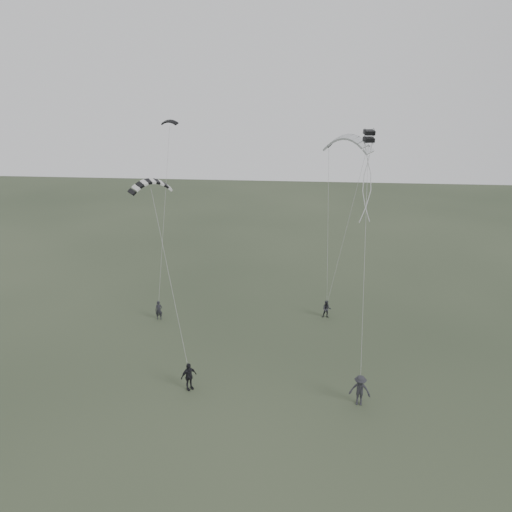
# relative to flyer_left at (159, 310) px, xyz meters

# --- Properties ---
(ground) EXTENTS (140.00, 140.00, 0.00)m
(ground) POSITION_rel_flyer_left_xyz_m (6.96, -7.15, -0.79)
(ground) COLOR #2E3926
(ground) RESTS_ON ground
(flyer_left) EXTENTS (0.62, 0.45, 1.59)m
(flyer_left) POSITION_rel_flyer_left_xyz_m (0.00, 0.00, 0.00)
(flyer_left) COLOR black
(flyer_left) RESTS_ON ground
(flyer_right) EXTENTS (0.74, 0.58, 1.49)m
(flyer_right) POSITION_rel_flyer_left_xyz_m (13.70, 1.65, -0.05)
(flyer_right) COLOR #28292E
(flyer_right) RESTS_ON ground
(flyer_center) EXTENTS (1.10, 1.06, 1.84)m
(flyer_center) POSITION_rel_flyer_left_xyz_m (4.68, -9.55, 0.13)
(flyer_center) COLOR black
(flyer_center) RESTS_ON ground
(flyer_far) EXTENTS (1.36, 0.91, 1.96)m
(flyer_far) POSITION_rel_flyer_left_xyz_m (15.24, -10.11, 0.19)
(flyer_far) COLOR #26262B
(flyer_far) RESTS_ON ground
(kite_dark_small) EXTENTS (1.51, 0.85, 0.60)m
(kite_dark_small) POSITION_rel_flyer_left_xyz_m (0.14, 5.94, 14.59)
(kite_dark_small) COLOR black
(kite_dark_small) RESTS_ON flyer_left
(kite_pale_large) EXTENTS (4.25, 3.40, 1.89)m
(kite_pale_large) POSITION_rel_flyer_left_xyz_m (14.85, 4.83, 13.54)
(kite_pale_large) COLOR #A7AAAD
(kite_pale_large) RESTS_ON flyer_right
(kite_striped) EXTENTS (2.85, 2.51, 1.27)m
(kite_striped) POSITION_rel_flyer_left_xyz_m (1.43, -4.38, 11.48)
(kite_striped) COLOR black
(kite_striped) RESTS_ON flyer_center
(kite_box) EXTENTS (0.75, 0.82, 0.78)m
(kite_box) POSITION_rel_flyer_left_xyz_m (15.45, -3.83, 14.46)
(kite_box) COLOR black
(kite_box) RESTS_ON flyer_far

